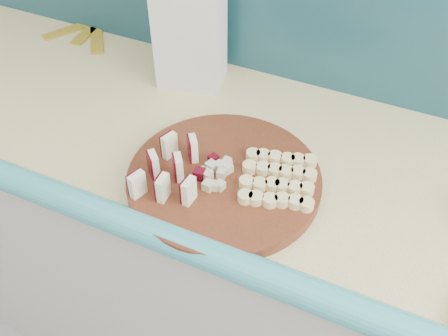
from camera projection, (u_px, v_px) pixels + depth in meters
kitchen_counter at (197, 246)px, 1.46m from camera, size 2.20×0.63×0.91m
cutting_board at (224, 179)px, 1.00m from camera, size 0.48×0.48×0.02m
apple_wedges at (169, 169)px, 0.97m from camera, size 0.12×0.17×0.05m
apple_chunks at (212, 170)px, 0.99m from camera, size 0.06×0.06×0.02m
banana_slices at (278, 178)px, 0.98m from camera, size 0.17×0.17×0.02m
flour_bag at (190, 33)px, 1.18m from camera, size 0.17×0.14×0.26m
banana_peel at (85, 33)px, 1.43m from camera, size 0.22×0.18×0.01m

